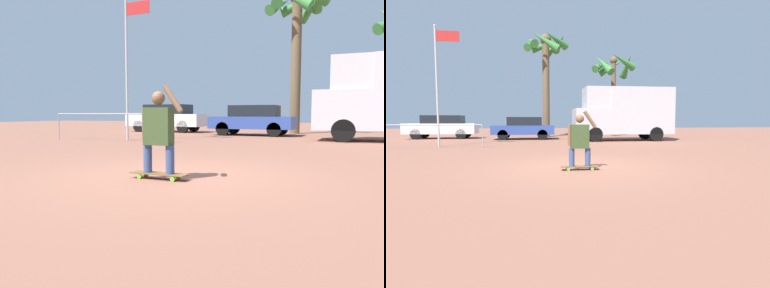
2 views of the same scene
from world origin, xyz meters
TOP-DOWN VIEW (x-y plane):
  - ground_plane at (0.00, 0.00)m, footprint 80.00×80.00m
  - skateboard at (-0.09, -0.47)m, footprint 0.97×0.25m
  - person_skateboarder at (-0.09, -0.47)m, footprint 0.73×0.22m
  - parked_car_blue at (-2.02, 12.21)m, footprint 4.01×1.88m
  - parked_car_white at (-7.57, 13.64)m, footprint 4.59×1.71m
  - palm_tree_center_background at (-0.41, 14.85)m, footprint 3.39×3.47m
  - flagpole at (-5.66, 6.95)m, footprint 1.13×0.12m
  - plaza_railing_segment at (-6.08, 6.07)m, footprint 4.98×0.05m

SIDE VIEW (x-z plane):
  - ground_plane at x=0.00m, z-range 0.00..0.00m
  - skateboard at x=-0.09m, z-range 0.03..0.13m
  - parked_car_blue at x=-2.02m, z-range 0.04..1.50m
  - person_skateboarder at x=-0.09m, z-range 0.11..1.52m
  - parked_car_white at x=-7.57m, z-range 0.04..1.63m
  - plaza_railing_segment at x=-6.08m, z-range 0.38..1.46m
  - flagpole at x=-5.66m, z-range 0.45..6.09m
  - palm_tree_center_background at x=-0.41m, z-range 2.30..9.99m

